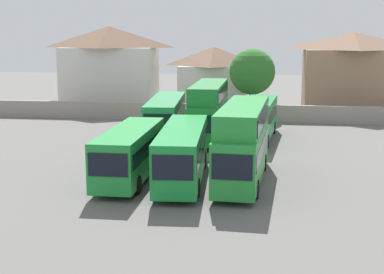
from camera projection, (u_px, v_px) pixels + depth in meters
The scene contains 12 objects.
ground at pixel (214, 131), 52.94m from camera, with size 140.00×140.00×0.00m, color #605E5B.
depot_boundary_wall at pixel (219, 113), 58.84m from camera, with size 56.00×0.50×1.80m, color gray.
bus_1 at pixel (130, 151), 35.53m from camera, with size 2.64×10.07×3.26m.
bus_2 at pixel (183, 151), 35.23m from camera, with size 3.17×11.45×3.39m.
bus_3 at pixel (243, 139), 34.83m from camera, with size 3.08×11.03×4.86m.
bus_4 at pixel (166, 116), 49.16m from camera, with size 3.44×11.77×3.53m.
bus_5 at pixel (209, 108), 48.59m from camera, with size 2.59×10.94×4.89m.
bus_6 at pixel (257, 118), 48.41m from camera, with size 3.45×11.33×3.34m.
house_terrace_left at pixel (110, 67), 67.25m from camera, with size 11.39×6.54×9.87m.
house_terrace_centre at pixel (214, 78), 66.38m from camera, with size 8.16×6.43×7.50m.
house_terrace_right at pixel (352, 72), 64.34m from camera, with size 11.28×8.09×9.23m.
tree_left_of_lot at pixel (252, 72), 60.07m from camera, with size 4.91×4.91×7.47m.
Camera 1 is at (5.04, -33.90, 9.38)m, focal length 52.56 mm.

